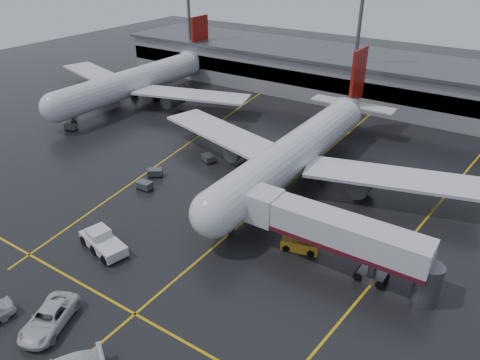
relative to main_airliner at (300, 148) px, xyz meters
The scene contains 19 objects.
ground 10.57m from the main_airliner, 90.00° to the right, with size 220.00×220.00×0.00m, color black.
apron_line_centre 10.57m from the main_airliner, 90.00° to the right, with size 0.25×90.00×0.02m, color gold.
apron_line_stop 31.98m from the main_airliner, 90.00° to the right, with size 60.00×0.25×0.02m, color gold.
apron_line_left 20.44m from the main_airliner, behind, with size 0.25×70.00×0.02m, color gold.
apron_line_right 18.49m from the main_airliner, ahead, with size 0.25×70.00×0.02m, color gold.
terminal 38.23m from the main_airliner, 90.00° to the left, with size 122.00×19.00×8.60m.
light_mast_left 56.34m from the main_airliner, 144.33° to the left, with size 3.00×1.20×25.45m.
light_mast_mid 34.26m from the main_airliner, 98.80° to the left, with size 3.00×1.20×25.45m.
main_airliner is the anchor object (origin of this frame).
second_airliner 43.68m from the main_airliner, 164.05° to the left, with size 48.80×45.60×14.10m.
jet_bridge 19.68m from the main_airliner, 52.90° to the right, with size 19.90×3.40×6.05m.
pushback_tractor 28.55m from the main_airliner, 110.16° to the right, with size 6.61×3.91×2.22m.
belt_loader 17.38m from the main_airliner, 62.17° to the right, with size 4.24×2.64×2.51m.
service_van_a 37.22m from the main_airliner, 97.89° to the right, with size 2.88×6.24×1.73m, color silver.
baggage_cart_a 21.43m from the main_airliner, 136.19° to the right, with size 2.09×1.45×1.12m.
baggage_cart_b 20.31m from the main_airliner, 146.17° to the right, with size 2.38×2.22×1.12m.
baggage_cart_c 14.13m from the main_airliner, 165.85° to the right, with size 2.37×2.06×1.12m.
baggage_cart_d 47.49m from the main_airliner, behind, with size 2.15×1.54×1.12m.
baggage_cart_e 41.27m from the main_airliner, behind, with size 2.28×1.80×1.12m.
Camera 1 is at (24.31, -41.77, 29.73)m, focal length 33.98 mm.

